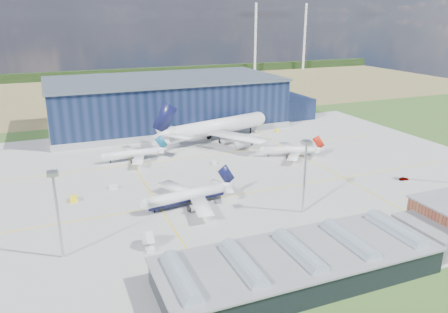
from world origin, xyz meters
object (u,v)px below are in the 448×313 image
gse_tug_c (277,130)px  car_a (404,179)px  airliner_regional (132,150)px  gse_cart_b (113,187)px  gse_cart_a (214,162)px  airstair (148,241)px  light_mast_west (56,201)px  hangar (170,104)px  gse_tug_a (74,199)px  airliner_red (289,146)px  airliner_navy (186,190)px  gse_van_c (345,229)px  light_mast_center (305,165)px  gse_van_a (189,261)px  airliner_widebody (218,119)px

gse_tug_c → car_a: 80.37m
airliner_regional → gse_cart_b: bearing=66.3°
gse_cart_a → airstair: 69.12m
light_mast_west → hangar: bearing=63.3°
gse_tug_a → gse_cart_a: gse_tug_a is taller
hangar → airliner_red: 81.52m
light_mast_west → airliner_navy: light_mast_west is taller
gse_van_c → airstair: airstair is taller
hangar → car_a: bearing=-63.9°
light_mast_west → light_mast_center: (70.00, 0.00, 0.00)m
airliner_red → gse_tug_c: bearing=-89.2°
gse_tug_a → gse_van_c: size_ratio=0.71×
airliner_navy → gse_van_c: bearing=128.7°
gse_van_c → car_a: (45.38, 25.38, -0.60)m
hangar → airstair: hangar is taller
hangar → light_mast_center: size_ratio=6.30×
hangar → gse_cart_a: 72.26m
light_mast_west → gse_van_a: 35.29m
gse_tug_a → airstair: bearing=-60.7°
light_mast_center → airstair: (-49.00, -2.86, -13.81)m
gse_van_a → airliner_widebody: bearing=-40.4°
gse_cart_b → gse_van_a: bearing=-159.6°
gse_van_a → airstair: bearing=14.1°
airliner_red → gse_tug_c: size_ratio=10.06×
gse_tug_c → gse_van_c: bearing=-94.5°
airliner_widebody → gse_cart_a: (-14.27, -31.59, -10.27)m
gse_cart_a → gse_cart_b: 44.00m
airliner_navy → gse_van_a: size_ratio=6.56×
hangar → airliner_red: hangar is taller
gse_tug_a → airstair: airstair is taller
gse_van_c → light_mast_center: bearing=33.9°
light_mast_west → airliner_widebody: size_ratio=0.34×
airstair → airliner_red: bearing=31.2°
car_a → airliner_navy: bearing=90.6°
airliner_red → airliner_regional: (-63.25, 20.11, 0.07)m
airliner_red → gse_cart_b: airliner_red is taller
light_mast_center → airliner_red: bearing=64.1°
light_mast_center → gse_tug_c: (40.08, 89.22, -14.81)m
gse_tug_a → gse_tug_c: (104.97, 53.77, -0.14)m
gse_van_c → airstair: bearing=96.2°
gse_van_a → light_mast_center: bearing=-84.7°
hangar → light_mast_west: size_ratio=6.30×
hangar → gse_cart_a: (-1.68, -71.40, -11.01)m
airliner_red → airliner_regional: airliner_regional is taller
gse_tug_a → gse_van_a: (23.10, -51.10, 0.38)m
gse_van_a → gse_cart_a: gse_van_a is taller
gse_tug_c → airliner_navy: bearing=-120.9°
light_mast_center → gse_van_a: (-41.79, -15.65, -14.30)m
gse_cart_b → gse_van_c: bearing=-125.2°
light_mast_center → gse_van_c: light_mast_center is taller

